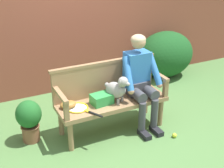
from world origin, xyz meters
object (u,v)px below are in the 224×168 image
tennis_ball (174,135)px  person_seated (140,78)px  dog_on_bench (117,89)px  tennis_racket (79,108)px  garden_bench (112,104)px  sports_bag (102,99)px  baseball_glove (68,104)px  potted_plant (29,118)px

tennis_ball → person_seated: bearing=115.5°
dog_on_bench → tennis_racket: size_ratio=0.69×
garden_bench → sports_bag: 0.21m
garden_bench → baseball_glove: bearing=172.9°
person_seated → garden_bench: bearing=177.7°
garden_bench → person_seated: size_ratio=1.15×
garden_bench → potted_plant: potted_plant is taller
baseball_glove → tennis_racket: bearing=-42.7°
person_seated → baseball_glove: person_seated is taller
person_seated → dog_on_bench: (-0.38, -0.05, -0.07)m
person_seated → sports_bag: 0.62m
person_seated → baseball_glove: size_ratio=6.11×
sports_bag → potted_plant: (-0.94, 0.27, -0.20)m
person_seated → tennis_racket: size_ratio=2.36×
dog_on_bench → tennis_ball: size_ratio=5.93×
potted_plant → dog_on_bench: bearing=-15.1°
garden_bench → tennis_ball: (0.69, -0.57, -0.38)m
person_seated → tennis_ball: bearing=-64.5°
tennis_ball → sports_bag: bearing=147.3°
person_seated → dog_on_bench: bearing=-173.0°
baseball_glove → garden_bench: bearing=-9.1°
potted_plant → garden_bench: bearing=-12.6°
garden_bench → dog_on_bench: (0.05, -0.06, 0.26)m
dog_on_bench → baseball_glove: 0.68m
potted_plant → tennis_racket: bearing=-23.7°
dog_on_bench → tennis_racket: bearing=175.5°
baseball_glove → sports_bag: 0.45m
tennis_racket → sports_bag: size_ratio=2.03×
sports_bag → potted_plant: 1.00m
tennis_racket → garden_bench: bearing=2.4°
baseball_glove → potted_plant: size_ratio=0.37×
baseball_glove → sports_bag: bearing=-14.2°
dog_on_bench → potted_plant: (-1.15, 0.31, -0.33)m
dog_on_bench → sports_bag: (-0.21, 0.04, -0.13)m
garden_bench → potted_plant: size_ratio=2.57×
person_seated → potted_plant: bearing=170.2°
dog_on_bench → potted_plant: 1.24m
dog_on_bench → tennis_ball: 1.03m
tennis_racket → person_seated: bearing=0.2°
person_seated → tennis_ball: size_ratio=20.35×
baseball_glove → person_seated: bearing=-7.2°
garden_bench → tennis_ball: bearing=-39.5°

